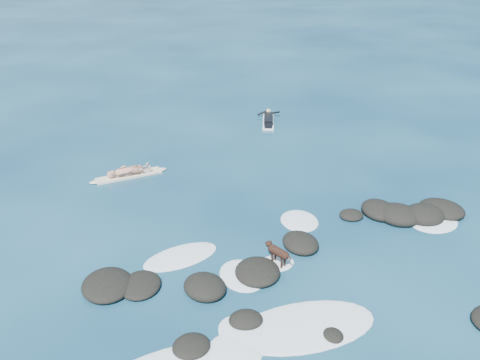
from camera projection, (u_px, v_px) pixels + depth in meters
ground at (313, 252)px, 16.66m from camera, size 160.00×160.00×0.00m
reef_rocks at (319, 264)px, 15.87m from camera, size 14.15×7.62×0.62m
breaking_foam at (264, 303)px, 14.40m from camera, size 13.38×7.13×0.12m
standing_surfer_rig at (127, 160)px, 21.34m from camera, size 3.18×0.63×1.82m
paddling_surfer_rig at (268, 120)px, 27.48m from camera, size 1.80×2.55×0.47m
dog at (277, 252)px, 15.86m from camera, size 0.49×1.07×0.70m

